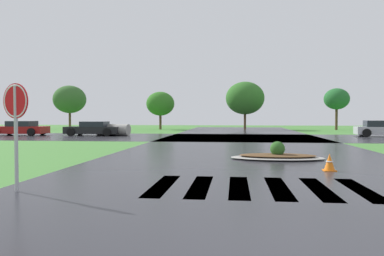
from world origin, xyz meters
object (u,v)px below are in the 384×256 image
object	(u,v)px
car_white_sedan	(20,129)
car_blue_compact	(381,129)
median_island	(277,156)
traffic_cone	(329,163)
drainage_pipe_stack	(113,130)
stop_sign	(16,112)
car_dark_suv	(93,129)

from	to	relation	value
car_white_sedan	car_blue_compact	size ratio (longest dim) A/B	1.07
median_island	traffic_cone	size ratio (longest dim) A/B	6.75
drainage_pipe_stack	traffic_cone	xyz separation A→B (m)	(12.90, -18.87, -0.23)
stop_sign	car_white_sedan	distance (m)	25.76
car_blue_compact	drainage_pipe_stack	bearing A→B (deg)	-172.45
stop_sign	traffic_cone	bearing A→B (deg)	47.66
stop_sign	car_blue_compact	world-z (taller)	stop_sign
median_island	drainage_pipe_stack	size ratio (longest dim) A/B	1.18
drainage_pipe_stack	car_white_sedan	bearing A→B (deg)	-174.88
traffic_cone	drainage_pipe_stack	bearing A→B (deg)	124.35
stop_sign	drainage_pipe_stack	distance (m)	23.49
car_blue_compact	car_white_sedan	bearing A→B (deg)	-171.66
median_island	car_dark_suv	xyz separation A→B (m)	(-13.23, 15.60, 0.42)
car_white_sedan	car_dark_suv	world-z (taller)	car_white_sedan
car_blue_compact	car_dark_suv	bearing A→B (deg)	-171.70
car_blue_compact	drainage_pipe_stack	size ratio (longest dim) A/B	1.39
stop_sign	car_dark_suv	size ratio (longest dim) A/B	0.53
car_dark_suv	car_blue_compact	bearing A→B (deg)	-177.97
car_blue_compact	car_dark_suv	distance (m)	23.15
car_blue_compact	traffic_cone	size ratio (longest dim) A/B	7.99
drainage_pipe_stack	traffic_cone	bearing A→B (deg)	-55.65
drainage_pipe_stack	car_dark_suv	bearing A→B (deg)	-166.78
car_dark_suv	drainage_pipe_stack	size ratio (longest dim) A/B	1.49
car_white_sedan	stop_sign	bearing A→B (deg)	119.72
car_blue_compact	drainage_pipe_stack	xyz separation A→B (m)	(-21.58, -0.80, -0.12)
stop_sign	median_island	size ratio (longest dim) A/B	0.67
traffic_cone	car_dark_suv	bearing A→B (deg)	127.96
stop_sign	median_island	bearing A→B (deg)	67.28
stop_sign	car_white_sedan	size ratio (longest dim) A/B	0.53
car_white_sedan	car_dark_suv	size ratio (longest dim) A/B	1.00
car_dark_suv	drainage_pipe_stack	bearing A→B (deg)	-167.63
stop_sign	median_island	distance (m)	9.47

